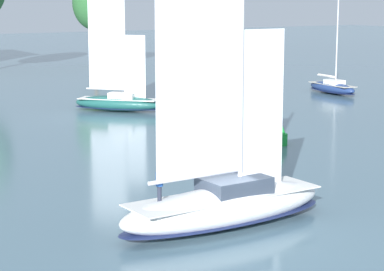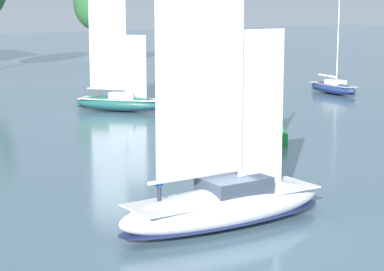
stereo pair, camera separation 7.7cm
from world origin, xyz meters
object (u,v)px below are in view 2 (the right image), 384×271
channel_buoy (280,134)px  sailboat_main (225,202)px  sailboat_moored_near_marina (120,101)px  tree_shore_right (96,3)px  sailboat_moored_mid_channel (333,87)px

channel_buoy → sailboat_main: bearing=-135.7°
sailboat_main → sailboat_moored_near_marina: 38.51m
tree_shore_right → sailboat_main: 86.97m
sailboat_main → channel_buoy: sailboat_main is taller
sailboat_moored_mid_channel → channel_buoy: bearing=-139.2°
channel_buoy → sailboat_moored_near_marina: bearing=96.9°
tree_shore_right → sailboat_moored_mid_channel: bearing=-78.5°
sailboat_main → sailboat_moored_near_marina: size_ratio=1.28×
tree_shore_right → sailboat_moored_mid_channel: 47.12m
sailboat_main → tree_shore_right: bearing=69.5°
sailboat_moored_near_marina → sailboat_moored_mid_channel: bearing=-1.4°
tree_shore_right → sailboat_main: (-30.28, -81.05, -8.88)m
tree_shore_right → channel_buoy: (-15.31, -66.43, -9.27)m
tree_shore_right → sailboat_moored_near_marina: bearing=-112.0°
sailboat_main → channel_buoy: (14.97, 14.61, -0.39)m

